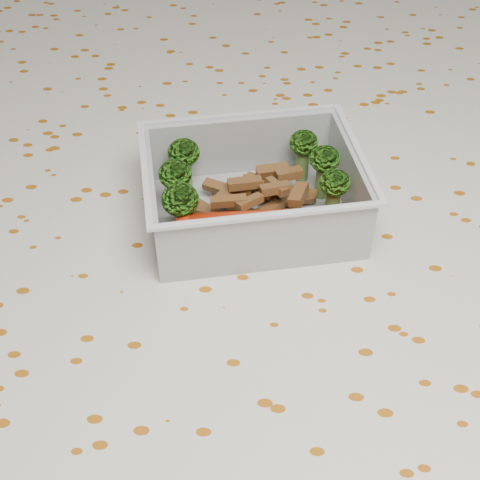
{
  "coord_description": "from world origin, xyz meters",
  "views": [
    {
      "loc": [
        0.0,
        -0.35,
        1.11
      ],
      "look_at": [
        -0.01,
        -0.0,
        0.78
      ],
      "focal_mm": 50.0,
      "sensor_mm": 36.0,
      "label": 1
    }
  ],
  "objects": [
    {
      "name": "dining_table",
      "position": [
        0.0,
        0.0,
        0.67
      ],
      "size": [
        1.4,
        0.9,
        0.75
      ],
      "color": "brown",
      "rests_on": "ground"
    },
    {
      "name": "lunch_container",
      "position": [
        0.0,
        0.05,
        0.78
      ],
      "size": [
        0.19,
        0.16,
        0.06
      ],
      "color": "silver",
      "rests_on": "tablecloth"
    },
    {
      "name": "sausage",
      "position": [
        0.01,
        0.02,
        0.78
      ],
      "size": [
        0.14,
        0.04,
        0.03
      ],
      "color": "red",
      "rests_on": "lunch_container"
    },
    {
      "name": "broccoli_florets",
      "position": [
        -0.01,
        0.06,
        0.79
      ],
      "size": [
        0.15,
        0.1,
        0.05
      ],
      "color": "#608C3F",
      "rests_on": "lunch_container"
    },
    {
      "name": "tablecloth",
      "position": [
        0.0,
        0.0,
        0.72
      ],
      "size": [
        1.46,
        0.96,
        0.19
      ],
      "color": "silver",
      "rests_on": "dining_table"
    },
    {
      "name": "meat_pile",
      "position": [
        0.0,
        0.06,
        0.77
      ],
      "size": [
        0.1,
        0.06,
        0.03
      ],
      "color": "brown",
      "rests_on": "lunch_container"
    }
  ]
}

